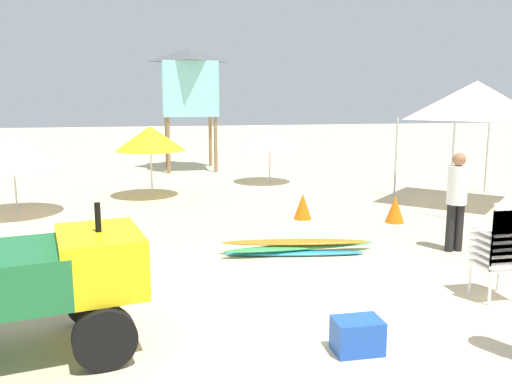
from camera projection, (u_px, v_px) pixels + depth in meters
The scene contains 13 objects.
ground at pixel (335, 340), 5.65m from camera, with size 80.00×80.00×0.00m, color beige.
utility_cart at pixel (14, 282), 5.15m from camera, with size 2.73×1.72×1.50m.
stacked_plastic_chairs at pixel (503, 244), 6.60m from camera, with size 0.48×0.48×1.29m.
surfboard_pile at pixel (297, 247), 8.67m from camera, with size 2.57×0.72×0.24m.
lifeguard_near_left at pixel (457, 195), 8.72m from camera, with size 0.32×0.32×1.64m.
popup_canopy at pixel (476, 100), 12.27m from camera, with size 2.63×2.63×2.88m.
lifeguard_tower at pixel (189, 82), 18.04m from camera, with size 1.98×1.98×4.10m.
beach_umbrella_left at pixel (150, 138), 13.30m from camera, with size 1.75×1.75×1.80m.
beach_umbrella_mid at pixel (270, 137), 15.48m from camera, with size 1.71×1.71×1.65m.
beach_umbrella_far at pixel (12, 151), 11.29m from camera, with size 2.14×2.14×1.76m.
traffic_cone_near at pixel (303, 206), 11.13m from camera, with size 0.38×0.38×0.54m, color orange.
traffic_cone_far at pixel (395, 209), 10.83m from camera, with size 0.39×0.39×0.55m, color orange.
cooler_box at pixel (357, 336), 5.37m from camera, with size 0.48×0.34×0.35m, color blue.
Camera 1 is at (-1.85, -5.01, 2.56)m, focal length 37.47 mm.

